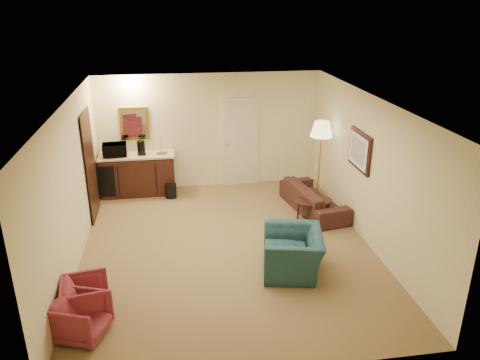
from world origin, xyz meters
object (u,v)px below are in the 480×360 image
at_px(rose_chair_near, 81,316).
at_px(coffee_table, 313,210).
at_px(microwave, 114,149).
at_px(coffee_maker, 141,148).
at_px(floor_lamp, 320,162).
at_px(wetbar_cabinet, 138,174).
at_px(waste_bin, 171,191).
at_px(sofa, 314,194).
at_px(teal_armchair, 293,246).
at_px(rose_chair_far, 86,297).

bearing_deg(rose_chair_near, coffee_table, -34.14).
xyz_separation_m(coffee_table, microwave, (-3.90, 1.87, 0.87)).
xyz_separation_m(rose_chair_near, coffee_maker, (0.62, 4.70, 0.76)).
relative_size(floor_lamp, microwave, 3.51).
relative_size(wetbar_cabinet, waste_bin, 5.17).
relative_size(sofa, coffee_maker, 5.93).
bearing_deg(teal_armchair, floor_lamp, 166.19).
bearing_deg(floor_lamp, rose_chair_far, -142.20).
height_order(rose_chair_far, coffee_table, rose_chair_far).
xyz_separation_m(wetbar_cabinet, rose_chair_far, (-0.50, -4.32, -0.14)).
bearing_deg(coffee_maker, microwave, -179.56).
bearing_deg(rose_chair_far, sofa, -64.63).
bearing_deg(teal_armchair, sofa, 166.37).
height_order(rose_chair_near, microwave, microwave).
relative_size(wetbar_cabinet, floor_lamp, 0.93).
bearing_deg(microwave, floor_lamp, -16.41).
bearing_deg(microwave, rose_chair_near, -95.06).
relative_size(rose_chair_far, coffee_maker, 2.03).
xyz_separation_m(microwave, coffee_maker, (0.56, 0.01, -0.01)).
bearing_deg(sofa, floor_lamp, -36.51).
distance_m(rose_chair_far, floor_lamp, 5.53).
relative_size(floor_lamp, waste_bin, 5.55).
distance_m(sofa, coffee_maker, 3.83).
bearing_deg(microwave, sofa, -23.80).
distance_m(rose_chair_far, microwave, 4.36).
xyz_separation_m(sofa, microwave, (-4.05, 1.42, 0.73)).
bearing_deg(coffee_maker, floor_lamp, -14.33).
bearing_deg(coffee_table, microwave, 154.42).
xyz_separation_m(wetbar_cabinet, coffee_maker, (0.12, -0.02, 0.62)).
distance_m(teal_armchair, floor_lamp, 2.99).
distance_m(rose_chair_near, rose_chair_far, 0.40).
height_order(teal_armchair, coffee_maker, coffee_maker).
xyz_separation_m(wetbar_cabinet, waste_bin, (0.70, -0.33, -0.30)).
relative_size(sofa, coffee_table, 2.45).
relative_size(teal_armchair, coffee_maker, 3.34).
bearing_deg(rose_chair_near, rose_chair_far, 20.30).
bearing_deg(coffee_maker, teal_armchair, -56.02).
xyz_separation_m(sofa, teal_armchair, (-1.02, -2.16, 0.09)).
relative_size(rose_chair_near, floor_lamp, 0.35).
relative_size(wetbar_cabinet, sofa, 0.88).
distance_m(rose_chair_far, waste_bin, 4.17).
height_order(wetbar_cabinet, rose_chair_far, wetbar_cabinet).
xyz_separation_m(rose_chair_far, microwave, (0.05, 4.29, 0.77)).
bearing_deg(floor_lamp, rose_chair_near, -139.05).
relative_size(sofa, teal_armchair, 1.77).
bearing_deg(sofa, coffee_maker, 57.23).
bearing_deg(rose_chair_far, coffee_maker, -17.74).
bearing_deg(coffee_table, rose_chair_far, -148.47).
xyz_separation_m(sofa, rose_chair_near, (-4.10, -3.26, -0.05)).
relative_size(rose_chair_far, floor_lamp, 0.36).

